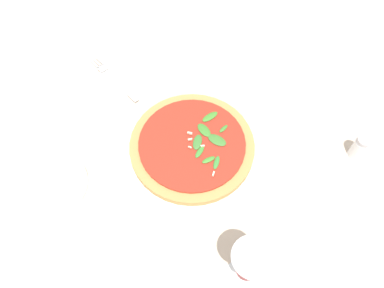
# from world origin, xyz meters

# --- Properties ---
(ground_plane) EXTENTS (6.00, 6.00, 0.00)m
(ground_plane) POSITION_xyz_m (0.00, 0.00, 0.00)
(ground_plane) COLOR beige
(pizza_arugula_main) EXTENTS (0.32, 0.32, 0.05)m
(pizza_arugula_main) POSITION_xyz_m (-0.01, -0.02, 0.02)
(pizza_arugula_main) COLOR white
(pizza_arugula_main) RESTS_ON ground_plane
(wine_glass) EXTENTS (0.07, 0.07, 0.18)m
(wine_glass) POSITION_xyz_m (-0.33, 0.00, 0.12)
(wine_glass) COLOR white
(wine_glass) RESTS_ON ground_plane
(napkin) EXTENTS (0.13, 0.09, 0.01)m
(napkin) POSITION_xyz_m (0.25, 0.10, 0.00)
(napkin) COLOR silver
(napkin) RESTS_ON ground_plane
(fork) EXTENTS (0.19, 0.09, 0.00)m
(fork) POSITION_xyz_m (0.26, 0.10, 0.01)
(fork) COLOR silver
(fork) RESTS_ON ground_plane
(side_plate_white) EXTENTS (0.16, 0.16, 0.02)m
(side_plate_white) POSITION_xyz_m (0.01, 0.32, 0.01)
(side_plate_white) COLOR white
(side_plate_white) RESTS_ON ground_plane
(shaker_pepper) EXTENTS (0.03, 0.03, 0.07)m
(shaker_pepper) POSITION_xyz_m (-0.17, -0.37, 0.03)
(shaker_pepper) COLOR silver
(shaker_pepper) RESTS_ON ground_plane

